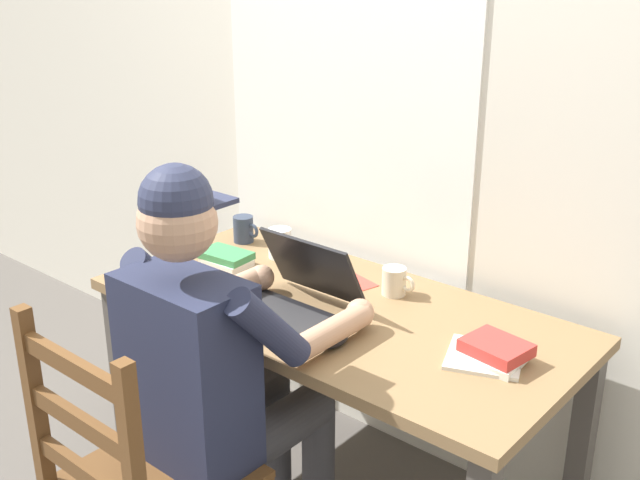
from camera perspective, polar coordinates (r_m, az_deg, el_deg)
back_wall at (r=2.44m, az=7.58°, el=11.29°), size 6.00×0.08×2.60m
desk at (r=2.32m, az=1.03°, el=-6.96°), size 1.45×0.70×0.70m
seated_person at (r=2.04m, az=-7.53°, el=-9.11°), size 0.50×0.60×1.24m
laptop at (r=2.21m, az=-2.23°, el=-4.28°), size 0.33×0.34×0.21m
computer_mouse at (r=2.05m, az=1.02°, el=-7.46°), size 0.06×0.10×0.03m
coffee_mug_white at (r=2.61m, az=-2.97°, el=-0.24°), size 0.12×0.08×0.10m
coffee_mug_dark at (r=2.77m, az=-5.70°, el=0.81°), size 0.11×0.07×0.10m
coffee_mug_spare at (r=2.34m, az=5.60°, el=-3.09°), size 0.11×0.07×0.09m
book_stack_main at (r=2.58m, az=-7.03°, el=-1.35°), size 0.18×0.12×0.05m
book_stack_side at (r=2.02m, az=12.90°, el=-8.14°), size 0.17×0.16×0.05m
paper_pile_near_laptop at (r=2.29m, az=-6.49°, el=-4.75°), size 0.25×0.23×0.01m
paper_pile_back_corner at (r=2.04m, az=12.16°, el=-8.52°), size 0.24×0.24×0.01m
landscape_photo_print at (r=2.43m, az=2.65°, el=-3.17°), size 0.15×0.12×0.00m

